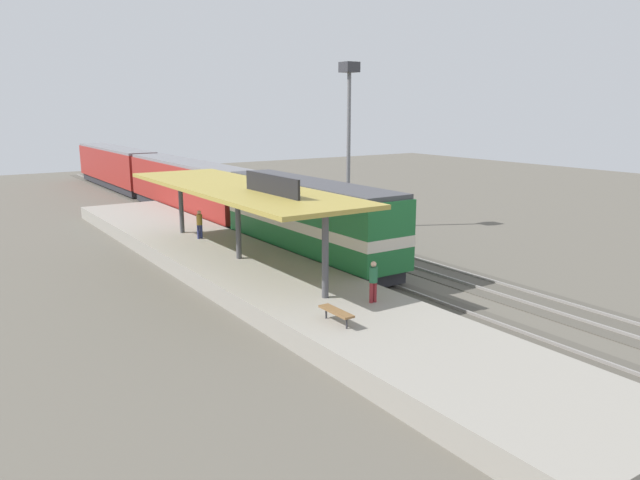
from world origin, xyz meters
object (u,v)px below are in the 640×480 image
object	(u,v)px
light_mast	(349,111)
passenger_carriage_rear	(116,167)
person_waiting	(373,280)
person_walking	(199,223)
locomotive	(309,220)
platform_bench	(336,312)
passenger_carriage_front	(188,187)

from	to	relation	value
light_mast	passenger_carriage_rear	bearing A→B (deg)	103.72
light_mast	person_waiting	world-z (taller)	light_mast
person_waiting	person_walking	world-z (taller)	same
locomotive	person_waiting	size ratio (longest dim) A/B	8.44
passenger_carriage_rear	person_waiting	world-z (taller)	passenger_carriage_rear
person_waiting	light_mast	bearing A→B (deg)	56.51
locomotive	passenger_carriage_rear	xyz separation A→B (m)	(0.00, 38.80, -0.10)
platform_bench	passenger_carriage_rear	world-z (taller)	passenger_carriage_rear
locomotive	person_walking	world-z (taller)	locomotive
light_mast	platform_bench	bearing A→B (deg)	-127.44
passenger_carriage_rear	person_waiting	distance (m)	48.92
passenger_carriage_rear	person_walking	xyz separation A→B (m)	(-4.37, -33.48, -0.46)
platform_bench	passenger_carriage_rear	bearing A→B (deg)	83.15
locomotive	passenger_carriage_rear	distance (m)	38.80
locomotive	passenger_carriage_front	world-z (taller)	locomotive
light_mast	person_waiting	distance (m)	21.24
passenger_carriage_front	passenger_carriage_rear	world-z (taller)	same
locomotive	person_waiting	bearing A→B (deg)	-108.52
passenger_carriage_rear	light_mast	world-z (taller)	light_mast
locomotive	person_walking	xyz separation A→B (m)	(-4.37, 5.32, -0.56)
passenger_carriage_front	person_waiting	xyz separation A→B (m)	(-3.35, -28.00, -0.46)
passenger_carriage_front	light_mast	xyz separation A→B (m)	(7.80, -11.15, 6.08)
locomotive	person_waiting	distance (m)	10.56
platform_bench	passenger_carriage_rear	size ratio (longest dim) A/B	0.08
locomotive	passenger_carriage_rear	bearing A→B (deg)	90.00
locomotive	light_mast	size ratio (longest dim) A/B	1.23
platform_bench	light_mast	size ratio (longest dim) A/B	0.15
passenger_carriage_rear	person_waiting	xyz separation A→B (m)	(-3.35, -48.80, -0.46)
platform_bench	locomotive	bearing A→B (deg)	61.76
light_mast	passenger_carriage_front	bearing A→B (deg)	124.98
platform_bench	light_mast	distance (m)	23.77
locomotive	passenger_carriage_front	distance (m)	18.00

